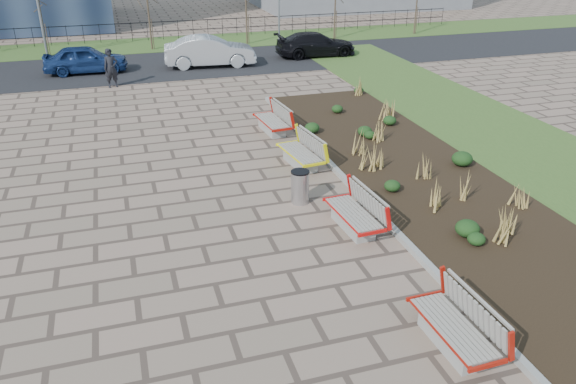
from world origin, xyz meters
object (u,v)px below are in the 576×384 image
object	(u,v)px
lamp_west	(38,3)
car_silver	(210,51)
bench_a	(454,324)
car_black	(316,44)
bench_c	(300,151)
bench_b	(353,211)
bench_d	(272,119)
car_blue	(85,59)
litter_bin	(300,187)
pedestrian	(111,68)

from	to	relation	value
lamp_west	car_silver	bearing A→B (deg)	-29.54
bench_a	car_black	xyz separation A→B (m)	(6.00, 24.23, 0.20)
car_black	lamp_west	bearing A→B (deg)	74.74
bench_c	bench_b	bearing A→B (deg)	-97.21
bench_c	car_silver	bearing A→B (deg)	84.07
car_black	bench_b	bearing A→B (deg)	163.34
bench_d	car_silver	world-z (taller)	car_silver
bench_a	car_silver	size ratio (longest dim) A/B	0.43
car_blue	car_black	world-z (taller)	car_blue
bench_b	litter_bin	world-z (taller)	bench_b
litter_bin	pedestrian	size ratio (longest dim) A/B	0.52
car_black	bench_d	bearing A→B (deg)	153.59
car_silver	bench_d	bearing A→B (deg)	-172.55
pedestrian	car_silver	size ratio (longest dim) A/B	0.37
litter_bin	lamp_west	bearing A→B (deg)	110.41
bench_b	bench_c	bearing A→B (deg)	86.33
bench_c	lamp_west	xyz separation A→B (m)	(-9.00, 19.43, 2.54)
pedestrian	bench_b	bearing A→B (deg)	-81.70
pedestrian	car_blue	xyz separation A→B (m)	(-1.23, 3.26, -0.18)
bench_b	car_black	distance (m)	20.48
bench_b	bench_a	bearing A→B (deg)	-93.67
car_blue	pedestrian	bearing A→B (deg)	-157.91
bench_a	litter_bin	size ratio (longest dim) A/B	2.24
bench_c	litter_bin	bearing A→B (deg)	-115.37
bench_a	car_black	size ratio (longest dim) A/B	0.45
bench_a	pedestrian	world-z (taller)	pedestrian
bench_a	bench_b	world-z (taller)	same
car_blue	lamp_west	size ratio (longest dim) A/B	0.69
bench_b	bench_d	world-z (taller)	same
car_silver	bench_a	bearing A→B (deg)	-173.43
bench_d	car_silver	size ratio (longest dim) A/B	0.43
car_silver	car_black	size ratio (longest dim) A/B	1.04
bench_d	car_black	world-z (taller)	car_black
pedestrian	bench_d	bearing A→B (deg)	-67.18
bench_b	car_blue	size ratio (longest dim) A/B	0.51
litter_bin	lamp_west	distance (m)	23.57
car_black	car_blue	bearing A→B (deg)	91.68
bench_d	litter_bin	bearing A→B (deg)	-103.34
bench_a	car_blue	distance (m)	24.87
pedestrian	car_black	size ratio (longest dim) A/B	0.39
bench_c	lamp_west	size ratio (longest dim) A/B	0.35
car_blue	bench_b	bearing A→B (deg)	-159.22
bench_a	bench_c	xyz separation A→B (m)	(0.00, 8.98, 0.00)
car_silver	lamp_west	bearing A→B (deg)	66.24
car_silver	car_black	world-z (taller)	car_silver
pedestrian	car_silver	distance (m)	5.92
bench_b	litter_bin	bearing A→B (deg)	110.83
bench_b	car_black	world-z (taller)	car_black
bench_d	lamp_west	xyz separation A→B (m)	(-9.00, 16.08, 2.54)
bench_a	pedestrian	bearing A→B (deg)	103.44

